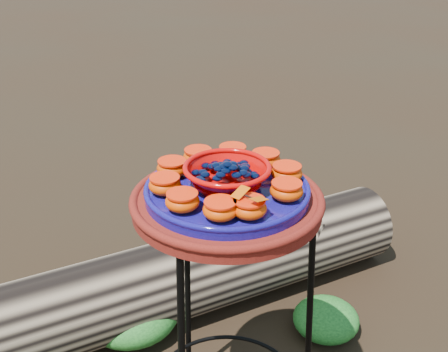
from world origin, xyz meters
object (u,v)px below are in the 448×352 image
terracotta_saucer (227,203)px  red_bowl (227,177)px  cobalt_plate (227,192)px  plant_stand (227,331)px  driftwood_log (201,271)px

terracotta_saucer → red_bowl: 0.07m
cobalt_plate → red_bowl: size_ratio=2.00×
plant_stand → red_bowl: size_ratio=3.88×
plant_stand → cobalt_plate: cobalt_plate is taller
cobalt_plate → plant_stand: bearing=0.0°
terracotta_saucer → red_bowl: (0.00, 0.00, 0.07)m
driftwood_log → plant_stand: bearing=-112.2°
cobalt_plate → driftwood_log: size_ratio=0.24×
plant_stand → driftwood_log: 0.58m
cobalt_plate → terracotta_saucer: bearing=0.0°
driftwood_log → red_bowl: bearing=-112.2°
cobalt_plate → driftwood_log: 0.81m
terracotta_saucer → red_bowl: bearing=0.0°
plant_stand → driftwood_log: bearing=67.8°
driftwood_log → cobalt_plate: bearing=-112.2°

